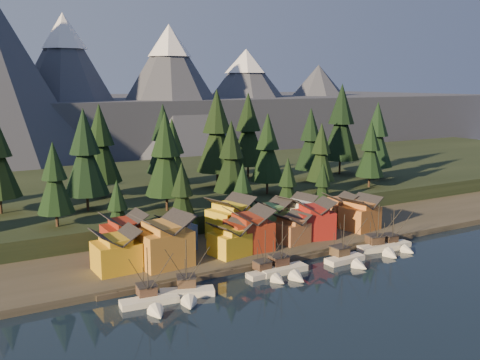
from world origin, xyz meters
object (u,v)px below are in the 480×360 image
boat_4 (348,253)px  house_front_1 (163,239)px  house_back_0 (124,234)px  house_back_1 (176,232)px  boat_3 (287,264)px  boat_6 (397,240)px  boat_0 (151,295)px  boat_1 (188,286)px  boat_2 (269,268)px  boat_5 (382,242)px  house_front_0 (116,249)px

boat_4 → house_front_1: bearing=155.1°
house_back_0 → house_back_1: bearing=-9.1°
boat_3 → boat_6: (32.51, 1.21, -0.08)m
boat_0 → boat_1: size_ratio=0.99×
boat_3 → house_front_1: size_ratio=1.08×
boat_2 → boat_3: 4.13m
boat_1 → boat_5: boat_5 is taller
house_front_0 → boat_2: bearing=-31.8°
house_front_0 → house_front_1: house_front_1 is taller
boat_6 → house_back_1: bearing=155.8°
boat_2 → house_back_0: bearing=131.1°
boat_1 → boat_5: 50.40m
boat_4 → boat_5: boat_5 is taller
boat_1 → boat_6: bearing=21.6°
boat_2 → house_back_1: (-10.94, 21.99, 3.64)m
boat_0 → boat_5: (57.55, 2.86, 0.26)m
boat_5 → house_front_0: bearing=177.0°
boat_3 → boat_4: (15.52, -1.02, 0.07)m
house_front_0 → house_front_1: (9.58, -1.35, 1.06)m
boat_3 → house_back_0: 35.97m
house_back_0 → house_front_1: bearing=-63.4°
boat_2 → house_back_1: bearing=113.9°
boat_6 → house_back_0: size_ratio=1.17×
boat_6 → boat_1: bearing=-177.8°
boat_2 → boat_5: bearing=-0.8°
house_back_1 → house_front_0: bearing=-169.0°
boat_0 → boat_6: 62.56m
house_front_1 → house_back_1: (6.36, 8.21, -1.35)m
boat_5 → house_front_0: size_ratio=1.38×
house_back_1 → boat_4: bearing=-49.6°
boat_2 → boat_3: bearing=-6.4°
house_front_1 → house_back_0: (-5.19, 9.79, -0.59)m
house_front_0 → house_back_1: house_front_0 is taller
house_front_1 → boat_5: bearing=-20.4°
boat_2 → house_back_0: (-22.50, 23.56, 4.40)m
boat_0 → boat_2: bearing=9.5°
boat_1 → boat_4: 38.29m
boat_6 → house_front_0: 65.19m
boat_5 → house_front_1: bearing=175.9°
boat_4 → boat_6: 17.14m
boat_1 → boat_3: (22.77, 1.16, 0.04)m
boat_1 → boat_5: size_ratio=0.96×
boat_1 → boat_6: (55.28, 2.37, -0.04)m
boat_1 → boat_2: bearing=23.5°
house_back_0 → house_front_0: bearing=-118.8°
boat_3 → house_back_0: bearing=138.9°
boat_4 → boat_2: bearing=173.5°
boat_6 → house_back_1: 52.14m
boat_5 → house_back_1: (-42.63, 21.00, 3.33)m
boat_2 → boat_6: bearing=-1.1°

